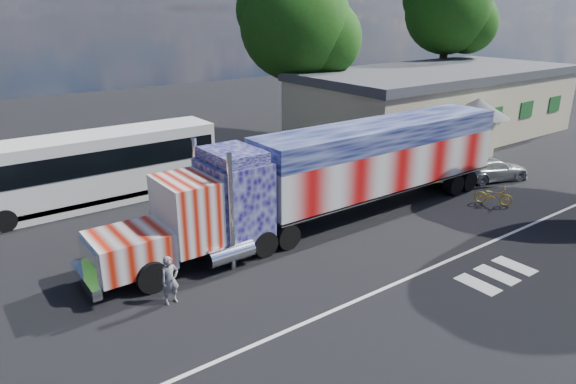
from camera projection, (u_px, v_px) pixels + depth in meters
ground at (332, 257)px, 20.65m from camera, size 100.00×100.00×0.00m
lane_markings at (435, 282)px, 18.74m from camera, size 30.00×2.67×0.01m
semi_truck at (341, 171)px, 23.64m from camera, size 21.57×3.41×4.60m
coach_bus at (96, 167)px, 25.92m from camera, size 12.21×2.84×3.55m
hall_building at (437, 103)px, 39.11m from camera, size 22.40×12.80×5.20m
parked_car at (492, 169)px, 29.73m from camera, size 4.69×3.01×1.27m
woman at (170, 280)px, 17.14m from camera, size 0.64×0.43×1.72m
bicycle at (493, 195)px, 26.01m from camera, size 1.50×1.87×0.95m
tree_far_ne at (449, 12)px, 45.14m from camera, size 7.84×7.47×12.94m
tree_ne_a at (297, 25)px, 36.83m from camera, size 8.41×8.01×12.33m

